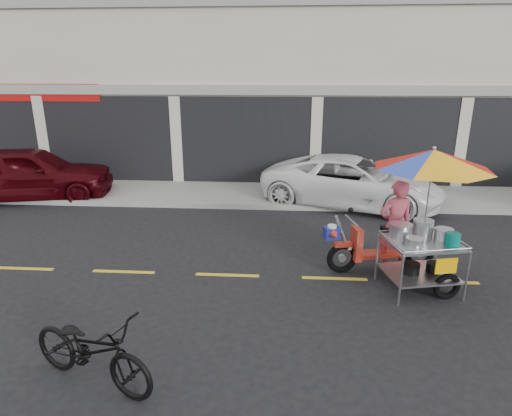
# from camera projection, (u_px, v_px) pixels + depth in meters

# --- Properties ---
(ground) EXTENTS (90.00, 90.00, 0.00)m
(ground) POSITION_uv_depth(u_px,v_px,m) (334.00, 279.00, 7.92)
(ground) COLOR black
(sidewalk) EXTENTS (45.00, 3.00, 0.15)m
(sidewalk) POSITION_uv_depth(u_px,v_px,m) (316.00, 194.00, 13.12)
(sidewalk) COLOR gray
(sidewalk) RESTS_ON ground
(shophouse_block) EXTENTS (36.00, 8.11, 10.40)m
(shophouse_block) POSITION_uv_depth(u_px,v_px,m) (385.00, 55.00, 16.48)
(shophouse_block) COLOR beige
(shophouse_block) RESTS_ON ground
(centerline) EXTENTS (42.00, 0.10, 0.01)m
(centerline) POSITION_uv_depth(u_px,v_px,m) (334.00, 278.00, 7.91)
(centerline) COLOR gold
(centerline) RESTS_ON ground
(maroon_sedan) EXTENTS (4.98, 2.88, 1.59)m
(maroon_sedan) POSITION_uv_depth(u_px,v_px,m) (29.00, 173.00, 12.59)
(maroon_sedan) COLOR #350308
(maroon_sedan) RESTS_ON ground
(white_pickup) EXTENTS (5.43, 3.72, 1.38)m
(white_pickup) POSITION_uv_depth(u_px,v_px,m) (352.00, 181.00, 12.07)
(white_pickup) COLOR white
(white_pickup) RESTS_ON ground
(near_bicycle) EXTENTS (1.94, 1.27, 0.96)m
(near_bicycle) POSITION_uv_depth(u_px,v_px,m) (91.00, 349.00, 5.14)
(near_bicycle) COLOR black
(near_bicycle) RESTS_ON ground
(food_vendor_rig) EXTENTS (2.81, 2.29, 2.53)m
(food_vendor_rig) POSITION_uv_depth(u_px,v_px,m) (416.00, 198.00, 7.37)
(food_vendor_rig) COLOR black
(food_vendor_rig) RESTS_ON ground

